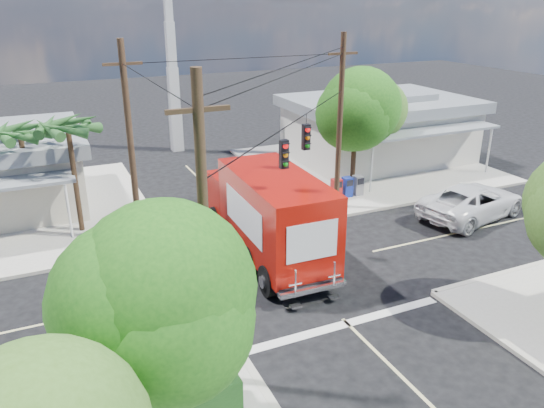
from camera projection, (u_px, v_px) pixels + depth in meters
ground at (292, 269)px, 21.93m from camera, size 120.00×120.00×0.00m
sidewalk_ne at (365, 165)px, 35.33m from camera, size 14.12×14.12×0.14m
sidewalk_nw at (6, 217)px, 26.96m from camera, size 14.12×14.12×0.14m
road_markings at (309, 286)px, 20.68m from camera, size 32.00×32.00×0.01m
building_ne at (379, 127)px, 36.06m from camera, size 11.80×10.20×4.50m
radio_tower at (172, 72)px, 37.05m from camera, size 0.80×0.80×17.00m
tree_sw_front at (158, 308)px, 11.27m from camera, size 3.88×3.78×6.03m
tree_ne_front at (357, 111)px, 28.71m from camera, size 4.21×4.14×6.66m
tree_ne_back at (373, 111)px, 31.79m from camera, size 3.77×3.66×5.82m
palm_nw_front at (68, 129)px, 23.58m from camera, size 3.01×3.08×5.59m
palm_nw_back at (20, 134)px, 24.22m from camera, size 3.01×3.08×5.19m
utility_poles at (240, 155)px, 20.99m from camera, size 12.00×10.68×9.00m
picket_fence at (121, 397)px, 13.93m from camera, size 5.94×0.06×1.00m
vending_boxes at (347, 187)px, 29.45m from camera, size 1.90×0.50×1.10m
delivery_truck at (268, 214)px, 22.40m from camera, size 3.11×9.10×3.90m
parked_car at (472, 201)px, 26.88m from camera, size 6.66×4.10×1.72m
pedestrian at (165, 389)px, 13.86m from camera, size 0.70×0.65×1.60m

